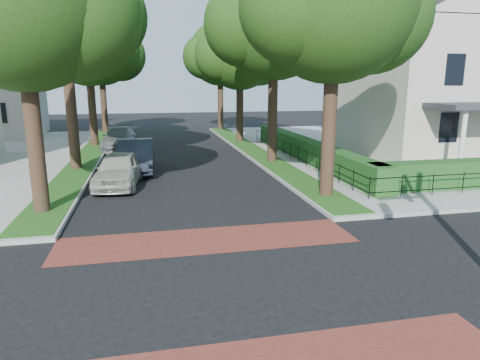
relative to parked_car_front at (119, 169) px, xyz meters
name	(u,v)px	position (x,y,z in m)	size (l,w,h in m)	color
ground	(226,288)	(3.02, -10.97, -0.79)	(120.00, 120.00, 0.00)	black
sidewalk_ne	(436,145)	(22.52, 8.03, -0.72)	(30.00, 30.00, 0.15)	gray
crosswalk_far	(207,240)	(3.02, -7.77, -0.79)	(9.00, 2.20, 0.01)	maroon
grass_strip_ne	(253,150)	(8.42, 8.13, -0.63)	(1.60, 29.80, 0.02)	#1E4513
grass_strip_nw	(88,156)	(-2.38, 8.13, -0.63)	(1.60, 29.80, 0.02)	#1E4513
tree_right_near	(335,4)	(8.62, -3.73, 6.84)	(7.75, 6.67, 10.66)	black
tree_right_mid	(275,22)	(8.63, 4.28, 7.20)	(8.25, 7.09, 11.22)	black
tree_right_far	(240,53)	(8.61, 13.25, 6.12)	(7.25, 6.23, 9.74)	black
tree_right_back	(221,55)	(8.62, 22.26, 6.48)	(7.50, 6.45, 10.20)	black
tree_left_near	(25,3)	(-2.38, -3.74, 6.48)	(7.50, 6.45, 10.20)	black
tree_left_mid	(66,8)	(-2.38, 4.27, 7.55)	(8.00, 6.88, 11.48)	black
tree_left_far	(89,47)	(-2.39, 13.25, 6.33)	(7.00, 6.02, 9.86)	black
tree_left_back	(102,52)	(-2.38, 22.27, 6.62)	(7.75, 6.66, 10.44)	black
hedge_main_road	(307,150)	(10.72, 4.03, -0.04)	(1.00, 18.00, 1.20)	#1A4016
fence_main_road	(294,153)	(9.92, 4.03, -0.19)	(0.06, 18.00, 0.90)	black
house_victorian	(449,61)	(20.52, 4.95, 5.23)	(13.00, 13.05, 12.48)	beige
parked_car_front	(119,169)	(0.00, 0.00, 0.00)	(1.87, 4.64, 1.58)	#B7B5A5
parked_car_middle	(136,156)	(0.72, 3.29, 0.06)	(1.80, 5.15, 1.70)	#222933
parked_car_rear	(120,139)	(-0.58, 11.42, 0.00)	(2.23, 5.48, 1.59)	gray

